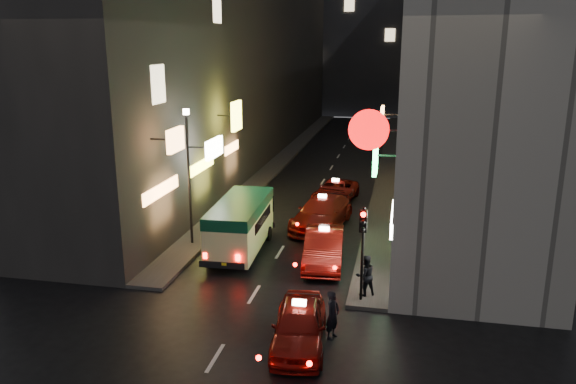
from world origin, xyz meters
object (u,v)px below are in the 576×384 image
Objects in this scene: pedestrian_crossing at (333,312)px; lamp_post at (189,168)px; taxi_near at (299,322)px; minibus at (241,220)px; traffic_light at (363,235)px.

pedestrian_crossing is 10.69m from lamp_post.
lamp_post reaches higher than taxi_near.
minibus is 3.08× the size of pedestrian_crossing.
pedestrian_crossing is 0.52× the size of traffic_light.
taxi_near is at bearing -117.35° from traffic_light.
traffic_light reaches higher than taxi_near.
lamp_post is at bearing 151.09° from traffic_light.
minibus is 1.08× the size of taxi_near.
traffic_light is at bearing -36.15° from minibus.
minibus is 0.91× the size of lamp_post.
minibus is 3.35m from lamp_post.
traffic_light reaches higher than minibus.
taxi_near is 4.08m from traffic_light.
taxi_near is 2.84× the size of pedestrian_crossing.
pedestrian_crossing reaches higher than taxi_near.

